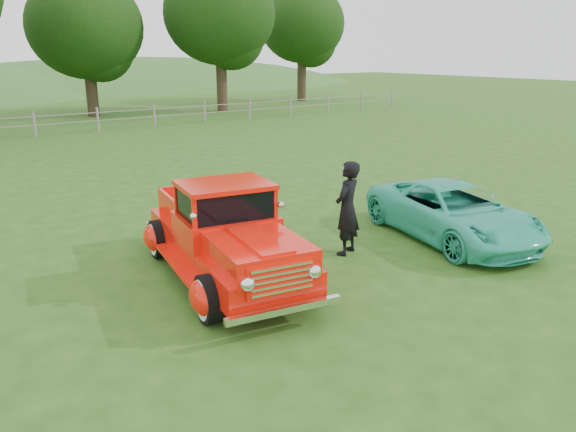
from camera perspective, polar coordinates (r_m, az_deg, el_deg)
ground at (r=9.67m, az=6.18°, el=-7.74°), size 140.00×140.00×0.00m
fence_line at (r=29.28m, az=-24.37°, el=8.51°), size 48.00×0.12×1.20m
tree_near_east at (r=37.16m, az=-19.88°, el=17.60°), size 6.80×6.80×8.33m
tree_mid_east at (r=38.55m, az=-6.97°, el=19.72°), size 7.20×7.20×9.44m
tree_far_east at (r=46.02m, az=1.43°, el=18.91°), size 6.60×6.60×8.86m
red_pickup at (r=10.00m, az=-6.41°, el=-2.02°), size 2.85×5.21×1.78m
teal_sedan at (r=12.59m, az=16.42°, el=0.39°), size 2.93×4.69×1.21m
man at (r=11.16m, az=6.04°, el=0.79°), size 0.81×0.69×1.89m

